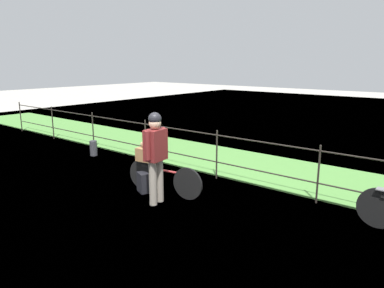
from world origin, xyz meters
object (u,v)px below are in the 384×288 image
Objects in this scene: terrier_dog at (147,144)px; mooring_bollard at (94,148)px; wooden_crate at (147,154)px; backpack_on_paving at (143,182)px; bicycle_main at (163,178)px; cyclist_person at (156,150)px.

terrier_dog reaches higher than mooring_bollard.
terrier_dog is at bearing -17.10° from mooring_bollard.
wooden_crate is 0.82× the size of mooring_bollard.
mooring_bollard is at bearing 162.90° from terrier_dog.
terrier_dog is 0.81× the size of backpack_on_paving.
terrier_dog is at bearing 7.66° from wooden_crate.
cyclist_person reaches higher than bicycle_main.
terrier_dog reaches higher than backpack_on_paving.
wooden_crate is at bearing -17.28° from mooring_bollard.
terrier_dog is 0.19× the size of cyclist_person.
terrier_dog reaches higher than wooden_crate.
backpack_on_paving is 3.37m from mooring_bollard.
mooring_bollard is at bearing 160.34° from cyclist_person.
wooden_crate is 0.21× the size of cyclist_person.
bicycle_main is 0.44m from backpack_on_paving.
terrier_dog is at bearing -70.00° from backpack_on_paving.
cyclist_person is at bearing -19.66° from mooring_bollard.
bicycle_main is 1.01× the size of cyclist_person.
bicycle_main is 4.24× the size of backpack_on_paving.
cyclist_person is (0.63, -0.37, 0.25)m from wooden_crate.
wooden_crate is 3.35m from mooring_bollard.
bicycle_main reaches higher than backpack_on_paving.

